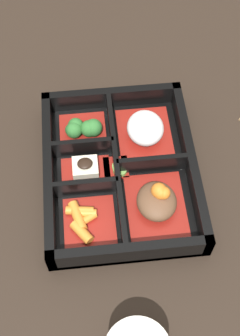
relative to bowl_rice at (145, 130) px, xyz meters
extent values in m
plane|color=black|center=(0.07, -0.05, -0.03)|extent=(3.00, 3.00, 0.00)
cube|color=black|center=(0.07, -0.05, -0.02)|extent=(0.30, 0.24, 0.01)
cube|color=black|center=(0.07, -0.16, -0.01)|extent=(0.30, 0.01, 0.05)
cube|color=black|center=(0.07, 0.06, -0.01)|extent=(0.30, 0.01, 0.05)
cube|color=black|center=(-0.08, -0.05, -0.01)|extent=(0.01, 0.24, 0.05)
cube|color=black|center=(0.21, -0.05, -0.01)|extent=(0.01, 0.24, 0.05)
cube|color=black|center=(0.07, -0.06, -0.01)|extent=(0.27, 0.01, 0.05)
cube|color=black|center=(0.02, -0.11, -0.01)|extent=(0.01, 0.10, 0.05)
cube|color=black|center=(0.10, -0.11, -0.01)|extent=(0.01, 0.10, 0.05)
cube|color=black|center=(0.07, 0.00, -0.01)|extent=(0.01, 0.11, 0.05)
cube|color=maroon|center=(0.00, 0.00, -0.02)|extent=(0.11, 0.09, 0.01)
ellipsoid|color=silver|center=(0.00, 0.00, 0.01)|extent=(0.07, 0.06, 0.04)
cube|color=maroon|center=(0.13, 0.00, -0.02)|extent=(0.11, 0.09, 0.01)
ellipsoid|color=brown|center=(0.13, 0.00, 0.00)|extent=(0.07, 0.06, 0.03)
sphere|color=orange|center=(0.13, 0.00, 0.02)|extent=(0.02, 0.02, 0.02)
sphere|color=orange|center=(0.13, 0.01, 0.02)|extent=(0.02, 0.02, 0.02)
sphere|color=orange|center=(0.13, 0.01, 0.02)|extent=(0.02, 0.02, 0.02)
cube|color=maroon|center=(-0.02, -0.10, -0.02)|extent=(0.07, 0.08, 0.01)
sphere|color=#2D6B2D|center=(-0.01, -0.09, 0.00)|extent=(0.03, 0.03, 0.03)
sphere|color=#2D6B2D|center=(-0.01, -0.09, 0.00)|extent=(0.03, 0.03, 0.03)
sphere|color=#2D6B2D|center=(-0.02, -0.12, 0.00)|extent=(0.03, 0.03, 0.03)
sphere|color=#2D6B2D|center=(-0.01, -0.08, 0.00)|extent=(0.02, 0.02, 0.02)
sphere|color=#2D6B2D|center=(-0.02, -0.12, 0.00)|extent=(0.02, 0.02, 0.02)
sphere|color=#2D6B2D|center=(-0.01, -0.12, 0.00)|extent=(0.03, 0.03, 0.03)
cube|color=maroon|center=(0.06, -0.10, -0.02)|extent=(0.06, 0.08, 0.01)
cube|color=beige|center=(0.06, -0.10, 0.00)|extent=(0.04, 0.04, 0.02)
ellipsoid|color=black|center=(0.06, -0.10, 0.01)|extent=(0.02, 0.02, 0.01)
cube|color=maroon|center=(0.15, -0.10, -0.02)|extent=(0.08, 0.08, 0.01)
cylinder|color=orange|center=(0.15, -0.11, -0.01)|extent=(0.03, 0.03, 0.01)
cylinder|color=orange|center=(0.13, -0.12, -0.01)|extent=(0.02, 0.04, 0.01)
cylinder|color=orange|center=(0.14, -0.12, -0.01)|extent=(0.05, 0.03, 0.02)
cylinder|color=orange|center=(0.17, -0.12, -0.01)|extent=(0.04, 0.04, 0.02)
cylinder|color=orange|center=(0.14, -0.11, -0.01)|extent=(0.02, 0.04, 0.01)
cube|color=maroon|center=(0.06, -0.06, -0.02)|extent=(0.04, 0.04, 0.01)
cylinder|color=#75A84C|center=(0.07, -0.05, -0.01)|extent=(0.02, 0.02, 0.01)
cylinder|color=#75A84C|center=(0.06, -0.05, -0.01)|extent=(0.02, 0.02, 0.00)
camera|label=1|loc=(0.45, -0.09, 0.63)|focal=50.00mm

